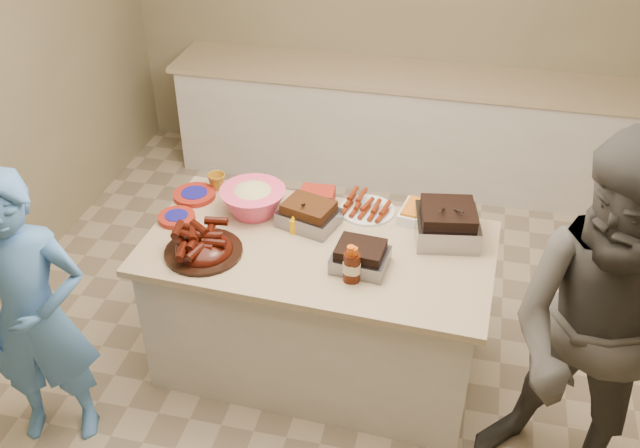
% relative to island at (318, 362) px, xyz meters
% --- Properties ---
extents(room, '(4.50, 5.00, 2.70)m').
position_rel_island_xyz_m(room, '(0.14, 0.04, 0.00)').
color(room, gray).
rests_on(room, ground).
extents(back_counter, '(3.60, 0.64, 0.90)m').
position_rel_island_xyz_m(back_counter, '(0.14, 2.24, 0.45)').
color(back_counter, beige).
rests_on(back_counter, ground).
extents(island, '(1.84, 1.03, 0.85)m').
position_rel_island_xyz_m(island, '(0.00, 0.00, 0.00)').
color(island, beige).
rests_on(island, ground).
extents(rib_platter, '(0.49, 0.49, 0.16)m').
position_rel_island_xyz_m(rib_platter, '(-0.55, -0.20, 0.85)').
color(rib_platter, '#410F06').
rests_on(rib_platter, island).
extents(pulled_pork_tray, '(0.35, 0.30, 0.09)m').
position_rel_island_xyz_m(pulled_pork_tray, '(-0.09, 0.17, 0.85)').
color(pulled_pork_tray, '#47230F').
rests_on(pulled_pork_tray, island).
extents(brisket_tray, '(0.29, 0.24, 0.08)m').
position_rel_island_xyz_m(brisket_tray, '(0.24, -0.13, 0.85)').
color(brisket_tray, black).
rests_on(brisket_tray, island).
extents(roasting_pan, '(0.37, 0.37, 0.13)m').
position_rel_island_xyz_m(roasting_pan, '(0.64, 0.22, 0.85)').
color(roasting_pan, gray).
rests_on(roasting_pan, island).
extents(coleslaw_bowl, '(0.38, 0.38, 0.25)m').
position_rel_island_xyz_m(coleslaw_bowl, '(-0.41, 0.22, 0.85)').
color(coleslaw_bowl, '#F24774').
rests_on(coleslaw_bowl, island).
extents(sausage_plate, '(0.35, 0.35, 0.05)m').
position_rel_island_xyz_m(sausage_plate, '(0.19, 0.37, 0.85)').
color(sausage_plate, silver).
rests_on(sausage_plate, island).
extents(mac_cheese_dish, '(0.34, 0.27, 0.08)m').
position_rel_island_xyz_m(mac_cheese_dish, '(0.54, 0.35, 0.85)').
color(mac_cheese_dish, orange).
rests_on(mac_cheese_dish, island).
extents(bbq_bottle_a, '(0.07, 0.07, 0.20)m').
position_rel_island_xyz_m(bbq_bottle_a, '(0.22, -0.24, 0.85)').
color(bbq_bottle_a, '#3C1205').
rests_on(bbq_bottle_a, island).
extents(bbq_bottle_b, '(0.07, 0.07, 0.20)m').
position_rel_island_xyz_m(bbq_bottle_b, '(0.23, -0.24, 0.85)').
color(bbq_bottle_b, '#3C1205').
rests_on(bbq_bottle_b, island).
extents(mustard_bottle, '(0.04, 0.04, 0.11)m').
position_rel_island_xyz_m(mustard_bottle, '(-0.15, 0.08, 0.85)').
color(mustard_bottle, '#EFAC00').
rests_on(mustard_bottle, island).
extents(sauce_bowl, '(0.15, 0.05, 0.15)m').
position_rel_island_xyz_m(sauce_bowl, '(-0.02, 0.27, 0.85)').
color(sauce_bowl, silver).
rests_on(sauce_bowl, island).
extents(plate_stack_large, '(0.25, 0.25, 0.03)m').
position_rel_island_xyz_m(plate_stack_large, '(-0.79, 0.29, 0.85)').
color(plate_stack_large, maroon).
rests_on(plate_stack_large, island).
extents(plate_stack_small, '(0.21, 0.21, 0.03)m').
position_rel_island_xyz_m(plate_stack_small, '(-0.80, 0.06, 0.85)').
color(plate_stack_small, maroon).
rests_on(plate_stack_small, island).
extents(plastic_cup, '(0.11, 0.10, 0.10)m').
position_rel_island_xyz_m(plastic_cup, '(-0.70, 0.41, 0.85)').
color(plastic_cup, '#A47018').
rests_on(plastic_cup, island).
extents(basket_stack, '(0.19, 0.15, 0.09)m').
position_rel_island_xyz_m(basket_stack, '(-0.09, 0.38, 0.85)').
color(basket_stack, maroon).
rests_on(basket_stack, island).
extents(guest_blue, '(0.98, 1.63, 0.37)m').
position_rel_island_xyz_m(guest_blue, '(-1.20, -0.74, 0.00)').
color(guest_blue, '#4C87D8').
rests_on(guest_blue, ground).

